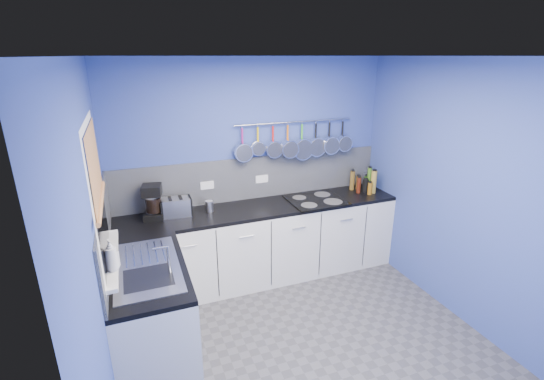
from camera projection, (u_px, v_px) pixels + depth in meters
floor at (306, 342)px, 3.55m from camera, size 3.20×3.00×0.02m
ceiling at (316, 54)px, 2.72m from camera, size 3.20×3.00×0.02m
wall_back at (253, 169)px, 4.46m from camera, size 3.20×0.02×2.50m
wall_front at (453, 337)px, 1.80m from camera, size 3.20×0.02×2.50m
wall_left at (97, 252)px, 2.59m from camera, size 0.02×3.00×2.50m
wall_right at (461, 194)px, 3.68m from camera, size 0.02×3.00×2.50m
backsplash_back at (253, 178)px, 4.48m from camera, size 3.20×0.02×0.50m
backsplash_left at (105, 229)px, 3.16m from camera, size 0.02×1.80×0.50m
cabinet_run_back at (262, 244)px, 4.46m from camera, size 3.20×0.60×0.86m
worktop_back at (262, 208)px, 4.31m from camera, size 3.20×0.60×0.04m
cabinet_run_left at (153, 316)px, 3.23m from camera, size 0.60×1.20×0.86m
worktop_left at (147, 269)px, 3.08m from camera, size 0.60×1.20×0.04m
window_frame at (97, 195)px, 2.77m from camera, size 0.01×1.00×1.10m
window_glass at (98, 195)px, 2.77m from camera, size 0.01×0.90×1.00m
bamboo_blind at (95, 165)px, 2.70m from camera, size 0.01×0.90×0.55m
window_sill at (111, 258)px, 2.95m from camera, size 0.10×0.98×0.03m
sink_unit at (147, 266)px, 3.07m from camera, size 0.50×0.95×0.01m
mixer_tap at (168, 260)px, 2.93m from camera, size 0.12×0.08×0.26m
socket_left at (207, 185)px, 4.29m from camera, size 0.15×0.01×0.09m
socket_right at (262, 179)px, 4.51m from camera, size 0.15×0.01×0.09m
pot_rail at (295, 122)px, 4.40m from camera, size 1.45×0.02×0.02m
soap_bottle_a at (111, 255)px, 2.71m from camera, size 0.11×0.11×0.24m
soap_bottle_b at (112, 255)px, 2.78m from camera, size 0.10×0.10×0.17m
paper_towel at (152, 205)px, 3.95m from camera, size 0.16×0.16×0.29m
coffee_maker at (153, 202)px, 3.94m from camera, size 0.24×0.26×0.36m
toaster at (176, 207)px, 4.03m from camera, size 0.31×0.20×0.19m
canister at (209, 206)px, 4.14m from camera, size 0.11×0.11×0.12m
hob at (316, 200)px, 4.48m from camera, size 0.63×0.56×0.01m
pan_0 at (243, 144)px, 4.25m from camera, size 0.21×0.08×0.40m
pan_1 at (258, 140)px, 4.30m from camera, size 0.16×0.05×0.35m
pan_2 at (273, 141)px, 4.37m from camera, size 0.20×0.09×0.39m
pan_3 at (288, 140)px, 4.43m from camera, size 0.21×0.12×0.40m
pan_4 at (302, 141)px, 4.50m from camera, size 0.26×0.09×0.45m
pan_5 at (316, 139)px, 4.56m from camera, size 0.23×0.09×0.42m
pan_6 at (329, 137)px, 4.62m from camera, size 0.22×0.11×0.41m
pan_7 at (342, 135)px, 4.67m from camera, size 0.20×0.11×0.39m
condiment_0 at (367, 182)px, 4.87m from camera, size 0.07×0.07×0.16m
condiment_1 at (358, 183)px, 4.85m from camera, size 0.07×0.07×0.17m
condiment_2 at (352, 180)px, 4.81m from camera, size 0.06×0.06×0.24m
condiment_3 at (369, 179)px, 4.77m from camera, size 0.05×0.05×0.29m
condiment_4 at (366, 186)px, 4.75m from camera, size 0.07×0.07×0.15m
condiment_5 at (359, 185)px, 4.70m from camera, size 0.05×0.05×0.20m
condiment_6 at (374, 182)px, 4.69m from camera, size 0.07×0.07×0.28m
condiment_7 at (370, 189)px, 4.66m from camera, size 0.05×0.05×0.15m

